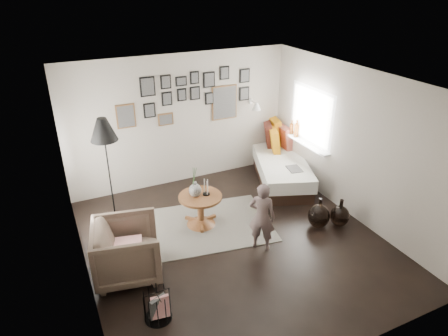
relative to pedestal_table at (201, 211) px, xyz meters
name	(u,v)px	position (x,y,z in m)	size (l,w,h in m)	color
ground	(234,242)	(0.30, -0.69, -0.26)	(4.80, 4.80, 0.00)	black
wall_back	(180,121)	(0.30, 1.71, 1.04)	(4.50, 4.50, 0.00)	#ABA296
wall_front	(345,268)	(0.30, -3.09, 1.04)	(4.50, 4.50, 0.00)	#ABA296
wall_left	(76,204)	(-1.95, -0.69, 1.04)	(4.80, 4.80, 0.00)	#ABA296
wall_right	(354,145)	(2.55, -0.69, 1.04)	(4.80, 4.80, 0.00)	#ABA296
ceiling	(237,83)	(0.30, -0.69, 2.34)	(4.80, 4.80, 0.00)	white
door_left	(70,181)	(-1.94, 0.51, 0.79)	(0.00, 2.14, 2.14)	white
window_right	(302,139)	(2.47, 0.65, 0.67)	(0.15, 1.32, 1.30)	white
gallery_wall	(194,97)	(0.59, 1.69, 1.48)	(2.74, 0.03, 1.08)	brown
wall_sconce	(256,106)	(1.85, 1.44, 1.20)	(0.18, 0.36, 0.16)	white
rug	(205,226)	(0.05, -0.08, -0.26)	(2.20, 1.54, 0.01)	#BCB6A5
pedestal_table	(201,211)	(0.00, 0.00, 0.00)	(0.73, 0.73, 0.57)	brown
vase	(195,188)	(-0.08, 0.02, 0.47)	(0.21, 0.21, 0.52)	black
candles	(206,188)	(0.11, 0.00, 0.44)	(0.12, 0.12, 0.27)	black
daybed	(278,163)	(2.13, 0.94, 0.07)	(1.64, 2.36, 1.08)	black
magazine_on_daybed	(294,169)	(2.08, 0.29, 0.24)	(0.24, 0.33, 0.02)	black
armchair	(127,250)	(-1.40, -0.72, 0.15)	(0.89, 0.92, 0.83)	brown
armchair_cushion	(128,244)	(-1.37, -0.67, 0.22)	(0.38, 0.38, 0.09)	white
floor_lamp	(104,133)	(-1.30, 0.81, 1.35)	(0.44, 0.44, 1.87)	black
magazine_basket	(158,306)	(-1.27, -1.69, -0.06)	(0.35, 0.35, 0.41)	black
demijohn_large	(319,216)	(1.78, -0.91, -0.05)	(0.37, 0.37, 0.55)	black
demijohn_small	(340,216)	(2.13, -1.03, -0.07)	(0.33, 0.33, 0.50)	black
child	(262,217)	(0.61, -0.99, 0.30)	(0.41, 0.27, 1.14)	#65504F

